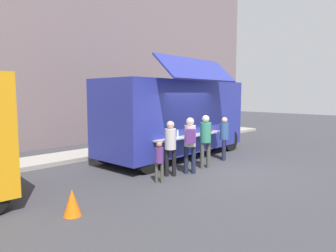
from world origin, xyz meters
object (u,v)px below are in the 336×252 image
Objects in this scene: customer_front_ordering at (205,137)px; customer_mid_with_backpack at (190,140)px; customer_rear_waiting at (170,143)px; traffic_cone_orange at (72,203)px; trash_bin at (188,131)px; customer_extra_browsing at (224,135)px; food_truck_main at (175,116)px; child_near_queue at (159,158)px.

customer_front_ordering is 0.92m from customer_mid_with_backpack.
customer_rear_waiting is (-1.53, 0.14, -0.06)m from customer_front_ordering.
trash_bin is at bearing 27.31° from traffic_cone_orange.
customer_mid_with_backpack is 2.41m from customer_extra_browsing.
customer_front_ordering is (-0.67, -1.97, -0.56)m from food_truck_main.
customer_extra_browsing is 3.73m from child_near_queue.
trash_bin is at bearing 30.57° from food_truck_main.
food_truck_main is 2.92m from customer_rear_waiting.
trash_bin is 6.02m from customer_front_ordering.
traffic_cone_orange is 3.65m from customer_rear_waiting.
customer_rear_waiting is 1.04× the size of customer_extra_browsing.
customer_extra_browsing is 1.39× the size of child_near_queue.
customer_front_ordering reaches higher than customer_mid_with_backpack.
customer_mid_with_backpack reaches higher than customer_extra_browsing.
trash_bin is 0.64× the size of customer_extra_browsing.
traffic_cone_orange is at bearing 120.37° from customer_front_ordering.
customer_mid_with_backpack is (-5.10, -4.40, 0.55)m from trash_bin.
customer_extra_browsing is at bearing -68.22° from food_truck_main.
food_truck_main is 4.36m from trash_bin.
traffic_cone_orange is at bearing 69.39° from customer_extra_browsing.
trash_bin is 0.62× the size of customer_rear_waiting.
traffic_cone_orange is 0.33× the size of customer_rear_waiting.
food_truck_main is at bearing -7.59° from customer_rear_waiting.
customer_front_ordering is at bearing 72.41° from customer_extra_browsing.
child_near_queue is at bearing 152.36° from customer_rear_waiting.
customer_rear_waiting is 2.99m from customer_extra_browsing.
customer_mid_with_backpack is at bearing -130.22° from food_truck_main.
trash_bin is 7.79m from child_near_queue.
customer_front_ordering reaches higher than customer_rear_waiting.
child_near_queue reaches higher than traffic_cone_orange.
customer_extra_browsing is at bearing -55.73° from customer_front_ordering.
customer_extra_browsing is at bearing -45.53° from customer_rear_waiting.
customer_front_ordering reaches higher than customer_extra_browsing.
traffic_cone_orange is 0.31× the size of customer_front_ordering.
child_near_queue is (-0.71, -0.25, -0.31)m from customer_rear_waiting.
customer_front_ordering is 1.10× the size of customer_extra_browsing.
food_truck_main is 3.69m from child_near_queue.
child_near_queue is (2.81, 0.37, 0.41)m from traffic_cone_orange.
food_truck_main reaches higher than trash_bin.
child_near_queue is (-6.42, -4.40, 0.17)m from trash_bin.
trash_bin is (9.23, 4.77, 0.24)m from traffic_cone_orange.
customer_mid_with_backpack is 1.09× the size of customer_extra_browsing.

